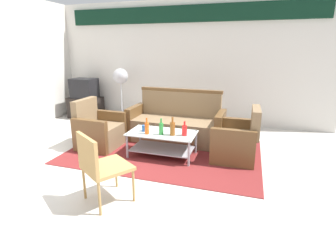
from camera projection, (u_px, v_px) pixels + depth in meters
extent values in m
plane|color=beige|center=(133.00, 176.00, 3.64)|extent=(14.00, 14.00, 0.00)
cube|color=silver|center=(186.00, 63.00, 6.09)|extent=(6.52, 0.12, 2.80)
cube|color=black|center=(186.00, 14.00, 5.73)|extent=(5.76, 0.08, 0.36)
cube|color=maroon|center=(164.00, 151.00, 4.49)|extent=(3.21, 2.06, 0.01)
cube|color=#7F6647|center=(176.00, 130.00, 4.95)|extent=(1.62, 0.75, 0.42)
cube|color=#7F6647|center=(181.00, 104.00, 5.13)|extent=(1.60, 0.19, 0.48)
cube|color=brown|center=(220.00, 130.00, 4.66)|extent=(0.14, 0.70, 0.62)
cube|color=brown|center=(136.00, 121.00, 5.20)|extent=(0.14, 0.70, 0.62)
cube|color=brown|center=(181.00, 90.00, 5.06)|extent=(1.64, 0.15, 0.06)
cube|color=#7F6647|center=(101.00, 135.00, 4.68)|extent=(0.68, 0.62, 0.40)
cube|color=#7F6647|center=(85.00, 111.00, 4.67)|extent=(0.14, 0.60, 0.45)
cube|color=brown|center=(111.00, 126.00, 4.96)|extent=(0.66, 0.12, 0.58)
cube|color=brown|center=(90.00, 136.00, 4.36)|extent=(0.66, 0.12, 0.58)
cube|color=#7F6647|center=(233.00, 146.00, 4.18)|extent=(0.67, 0.61, 0.40)
cube|color=#7F6647|center=(255.00, 122.00, 3.98)|extent=(0.13, 0.60, 0.45)
cube|color=brown|center=(232.00, 148.00, 3.85)|extent=(0.66, 0.11, 0.58)
cube|color=brown|center=(234.00, 134.00, 4.46)|extent=(0.66, 0.11, 0.58)
cube|color=silver|center=(162.00, 133.00, 4.21)|extent=(1.10, 0.60, 0.02)
cube|color=#9E9EA5|center=(162.00, 149.00, 4.29)|extent=(1.00, 0.52, 0.02)
cylinder|color=#9E9EA5|center=(140.00, 136.00, 4.65)|extent=(0.04, 0.04, 0.40)
cylinder|color=#9E9EA5|center=(196.00, 142.00, 4.36)|extent=(0.04, 0.04, 0.40)
cylinder|color=#9E9EA5|center=(127.00, 146.00, 4.17)|extent=(0.04, 0.04, 0.40)
cylinder|color=#9E9EA5|center=(189.00, 154.00, 3.88)|extent=(0.04, 0.04, 0.40)
cylinder|color=red|center=(184.00, 131.00, 4.05)|extent=(0.08, 0.08, 0.16)
cylinder|color=red|center=(185.00, 124.00, 4.02)|extent=(0.03, 0.03, 0.07)
cylinder|color=#2D8C38|center=(161.00, 129.00, 4.10)|extent=(0.07, 0.07, 0.18)
cylinder|color=#2D8C38|center=(161.00, 121.00, 4.06)|extent=(0.03, 0.03, 0.08)
cylinder|color=brown|center=(172.00, 129.00, 4.06)|extent=(0.08, 0.08, 0.21)
cylinder|color=brown|center=(173.00, 120.00, 4.02)|extent=(0.03, 0.03, 0.09)
cylinder|color=#D85919|center=(147.00, 128.00, 4.12)|extent=(0.07, 0.07, 0.19)
cylinder|color=#D85919|center=(147.00, 120.00, 4.09)|extent=(0.03, 0.03, 0.08)
cylinder|color=#2659A5|center=(144.00, 128.00, 4.27)|extent=(0.08, 0.08, 0.10)
cube|color=black|center=(86.00, 107.00, 6.65)|extent=(0.80, 0.50, 0.52)
cube|color=black|center=(84.00, 88.00, 6.52)|extent=(0.61, 0.45, 0.48)
cube|color=black|center=(90.00, 87.00, 6.72)|extent=(0.51, 0.02, 0.36)
cylinder|color=#2D2D33|center=(123.00, 119.00, 6.47)|extent=(0.32, 0.32, 0.03)
cylinder|color=#B2B2B7|center=(122.00, 100.00, 6.34)|extent=(0.03, 0.03, 0.95)
sphere|color=#B2B2B7|center=(121.00, 76.00, 6.19)|extent=(0.36, 0.36, 0.36)
cube|color=#AD844C|center=(107.00, 167.00, 2.97)|extent=(0.67, 0.67, 0.04)
cube|color=#AD844C|center=(87.00, 154.00, 2.78)|extent=(0.42, 0.30, 0.40)
cylinder|color=#AD844C|center=(116.00, 172.00, 3.31)|extent=(0.03, 0.03, 0.42)
cylinder|color=#AD844C|center=(133.00, 185.00, 2.99)|extent=(0.03, 0.03, 0.42)
cylinder|color=#AD844C|center=(84.00, 182.00, 3.05)|extent=(0.03, 0.03, 0.42)
cylinder|color=#AD844C|center=(99.00, 198.00, 2.74)|extent=(0.03, 0.03, 0.42)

